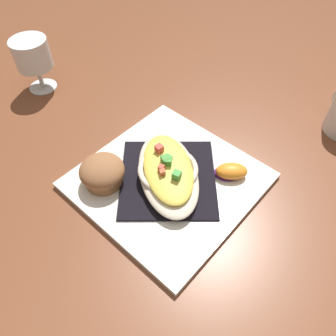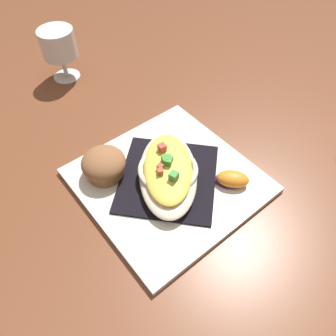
{
  "view_description": "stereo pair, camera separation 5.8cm",
  "coord_description": "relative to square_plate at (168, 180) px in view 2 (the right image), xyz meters",
  "views": [
    {
      "loc": [
        0.27,
        0.25,
        0.48
      ],
      "look_at": [
        0.0,
        0.0,
        0.04
      ],
      "focal_mm": 34.86,
      "sensor_mm": 36.0,
      "label": 1
    },
    {
      "loc": [
        0.23,
        0.29,
        0.48
      ],
      "look_at": [
        0.0,
        0.0,
        0.04
      ],
      "focal_mm": 34.86,
      "sensor_mm": 36.0,
      "label": 2
    }
  ],
  "objects": [
    {
      "name": "gratin_dish",
      "position": [
        0.0,
        -0.0,
        0.03
      ],
      "size": [
        0.2,
        0.22,
        0.05
      ],
      "color": "beige",
      "rests_on": "folded_napkin"
    },
    {
      "name": "orange_garnish",
      "position": [
        -0.08,
        0.08,
        0.02
      ],
      "size": [
        0.06,
        0.07,
        0.03
      ],
      "color": "#581B67",
      "rests_on": "square_plate"
    },
    {
      "name": "square_plate",
      "position": [
        0.0,
        0.0,
        0.0
      ],
      "size": [
        0.3,
        0.3,
        0.01
      ],
      "primitive_type": "cube",
      "rotation": [
        0.0,
        0.0,
        0.0
      ],
      "color": "white",
      "rests_on": "ground_plane"
    },
    {
      "name": "folded_napkin",
      "position": [
        0.0,
        0.0,
        0.01
      ],
      "size": [
        0.25,
        0.25,
        0.0
      ],
      "primitive_type": "cube",
      "rotation": [
        0.0,
        0.0,
        0.73
      ],
      "color": "black",
      "rests_on": "square_plate"
    },
    {
      "name": "stemmed_glass",
      "position": [
        -0.01,
        -0.42,
        0.08
      ],
      "size": [
        0.08,
        0.08,
        0.12
      ],
      "color": "white",
      "rests_on": "ground_plane"
    },
    {
      "name": "muffin",
      "position": [
        0.08,
        -0.08,
        0.03
      ],
      "size": [
        0.08,
        0.08,
        0.05
      ],
      "color": "#97653D",
      "rests_on": "square_plate"
    },
    {
      "name": "ground_plane",
      "position": [
        0.0,
        0.0,
        -0.01
      ],
      "size": [
        2.6,
        2.6,
        0.0
      ],
      "primitive_type": "plane",
      "color": "brown"
    }
  ]
}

